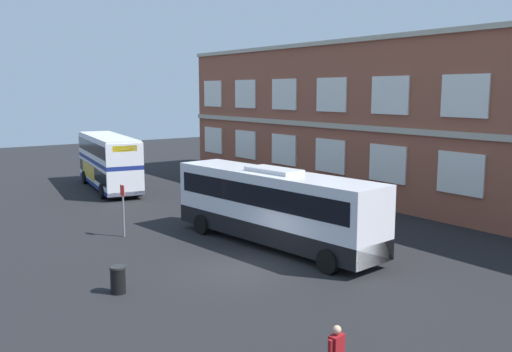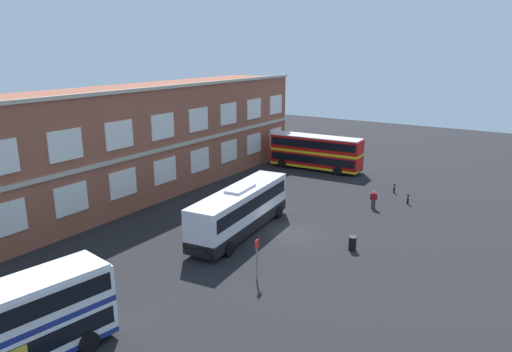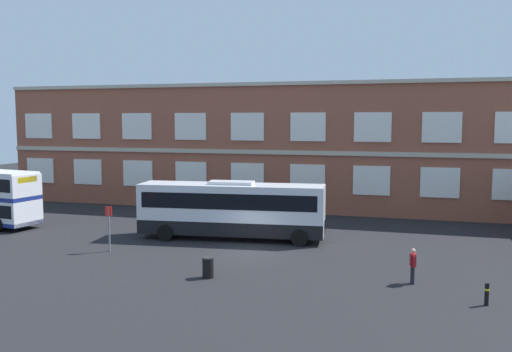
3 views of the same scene
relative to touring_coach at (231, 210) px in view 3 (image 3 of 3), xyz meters
name	(u,v)px [view 3 (image 3 of 3)]	position (x,y,z in m)	size (l,w,h in m)	color
ground_plane	(258,245)	(2.18, -1.26, -1.91)	(120.00, 120.00, 0.00)	black
brick_terminal_building	(288,147)	(0.36, 14.72, 3.37)	(51.52, 8.19, 10.85)	brown
touring_coach	(231,210)	(0.00, 0.00, 0.00)	(12.20, 3.88, 3.80)	silver
waiting_passenger	(413,264)	(11.39, -6.84, -0.98)	(0.31, 0.64, 1.70)	black
bus_stand_flag	(109,224)	(-5.82, -5.24, -0.27)	(0.44, 0.10, 2.70)	slate
station_litter_bin	(208,267)	(1.72, -8.64, -1.39)	(0.60, 0.60, 1.03)	black
safety_bollard_east	(487,294)	(14.40, -9.14, -1.42)	(0.19, 0.19, 0.95)	black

